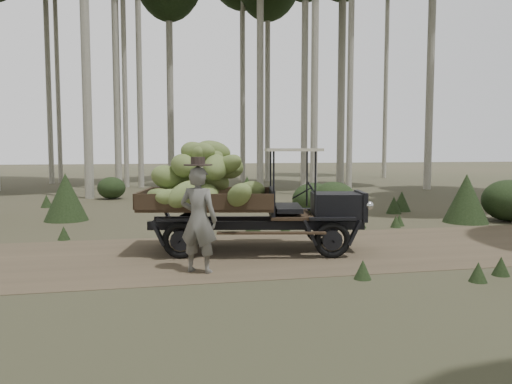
# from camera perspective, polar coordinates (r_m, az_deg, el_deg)

# --- Properties ---
(ground) EXTENTS (120.00, 120.00, 0.00)m
(ground) POSITION_cam_1_polar(r_m,az_deg,el_deg) (9.35, -9.65, -7.30)
(ground) COLOR #473D2B
(ground) RESTS_ON ground
(dirt_track) EXTENTS (70.00, 4.00, 0.01)m
(dirt_track) POSITION_cam_1_polar(r_m,az_deg,el_deg) (9.35, -9.65, -7.28)
(dirt_track) COLOR brown
(dirt_track) RESTS_ON ground
(banana_truck) EXTENTS (4.51, 2.39, 2.20)m
(banana_truck) POSITION_cam_1_polar(r_m,az_deg,el_deg) (9.57, -3.49, 0.67)
(banana_truck) COLOR black
(banana_truck) RESTS_ON ground
(farmer) EXTENTS (0.74, 0.66, 1.85)m
(farmer) POSITION_cam_1_polar(r_m,az_deg,el_deg) (7.97, -6.58, -3.01)
(farmer) COLOR #615F59
(farmer) RESTS_ON ground
(undergrowth) EXTENTS (24.30, 24.75, 1.37)m
(undergrowth) POSITION_cam_1_polar(r_m,az_deg,el_deg) (9.78, -16.55, -3.68)
(undergrowth) COLOR #233319
(undergrowth) RESTS_ON ground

